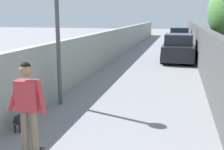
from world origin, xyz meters
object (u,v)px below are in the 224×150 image
person_skateboarder (28,103)px  car_near (178,49)px  car_far (179,37)px  dog (21,118)px  lamp_post (57,10)px

person_skateboarder → car_near: (12.14, -2.40, -0.39)m
person_skateboarder → car_far: bearing=-6.5°
person_skateboarder → car_near: 12.39m
dog → car_near: (10.92, -3.36, 0.44)m
lamp_post → car_near: bearing=-20.0°
car_near → car_far: size_ratio=0.95×
car_near → dog: bearing=162.9°
lamp_post → car_far: size_ratio=0.97×
car_near → person_skateboarder: bearing=168.8°
lamp_post → dog: (-1.95, 0.10, -2.44)m
dog → lamp_post: bearing=-2.9°
car_near → car_far: (8.88, 0.00, 0.00)m
car_near → car_far: bearing=0.0°
dog → car_near: size_ratio=0.40×
car_far → dog: bearing=170.4°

